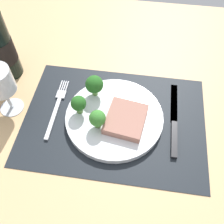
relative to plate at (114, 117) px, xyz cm
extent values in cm
cube|color=tan|center=(0.00, 0.00, -2.60)|extent=(140.00, 110.00, 3.00)
cube|color=black|center=(0.00, 0.00, -0.95)|extent=(46.18, 33.14, 0.30)
cylinder|color=silver|center=(0.00, 0.00, 0.00)|extent=(24.67, 24.67, 1.60)
cube|color=#9E6B5B|center=(3.02, -1.33, 1.85)|extent=(10.66, 11.56, 2.10)
cylinder|color=#6B994C|center=(-6.05, 6.27, 1.72)|extent=(1.45, 1.45, 1.84)
sphere|color=#235B1E|center=(-6.05, 6.27, 4.62)|extent=(4.66, 4.66, 4.66)
cylinder|color=#5B8942|center=(-3.51, -3.56, 1.64)|extent=(1.55, 1.55, 1.67)
sphere|color=#387A2D|center=(-3.51, -3.56, 4.18)|extent=(4.01, 4.01, 4.01)
cylinder|color=#5B8942|center=(-8.82, -0.23, 1.73)|extent=(1.57, 1.57, 1.85)
sphere|color=#235B1E|center=(-8.82, -0.23, 4.28)|extent=(3.83, 3.83, 3.83)
cube|color=silver|center=(-15.52, -2.00, -0.55)|extent=(1.00, 13.00, 0.50)
cube|color=silver|center=(-15.52, 5.80, -0.55)|extent=(2.40, 2.60, 0.40)
cube|color=silver|center=(-16.42, 8.90, -0.55)|extent=(0.30, 3.60, 0.35)
cube|color=silver|center=(-15.82, 8.90, -0.55)|extent=(0.30, 3.60, 0.35)
cube|color=silver|center=(-15.22, 8.90, -0.55)|extent=(0.30, 3.60, 0.35)
cube|color=silver|center=(-14.62, 8.90, -0.55)|extent=(0.30, 3.60, 0.35)
cube|color=black|center=(15.21, -3.90, -0.40)|extent=(1.40, 10.00, 0.80)
cube|color=silver|center=(15.21, 7.60, -0.65)|extent=(1.80, 13.00, 0.30)
cylinder|color=black|center=(-32.71, 12.26, 7.48)|extent=(7.75, 7.75, 6.68)
cylinder|color=silver|center=(-27.44, 0.26, -0.90)|extent=(6.19, 6.19, 0.40)
cylinder|color=silver|center=(-27.44, 0.26, 2.81)|extent=(0.80, 0.80, 7.03)
cylinder|color=tan|center=(-27.44, 0.26, 8.02)|extent=(6.20, 6.20, 3.39)
camera|label=1|loc=(4.66, -36.04, 54.07)|focal=41.13mm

